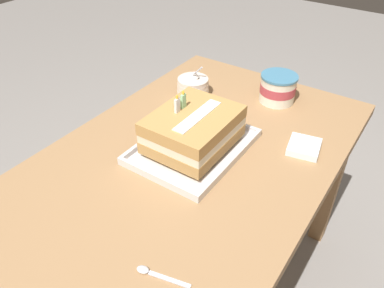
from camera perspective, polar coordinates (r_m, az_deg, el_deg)
ground_plane at (r=1.64m, az=-0.13°, el=-20.60°), size 8.00×8.00×0.00m
dining_table at (r=1.19m, az=-0.16°, el=-5.10°), size 1.21×0.77×0.68m
foil_tray at (r=1.15m, az=0.17°, el=-0.53°), size 0.36×0.28×0.02m
birthday_cake at (r=1.11m, az=0.17°, el=2.27°), size 0.26×0.21×0.16m
bowl_stack at (r=1.41m, az=0.15°, el=8.55°), size 0.12×0.12×0.12m
ice_cream_tub at (r=1.40m, az=12.75°, el=8.17°), size 0.13×0.13×0.10m
serving_spoon_near_tray at (r=0.85m, az=-5.98°, el=-18.67°), size 0.04×0.12×0.01m
napkin_pile at (r=1.19m, az=16.44°, el=-0.41°), size 0.12×0.11×0.02m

